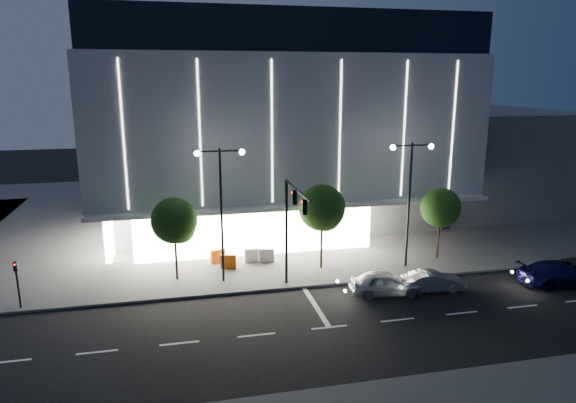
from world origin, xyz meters
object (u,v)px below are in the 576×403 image
(ped_signal_far, at_px, (17,280))
(barrier_c, at_px, (228,262))
(tree_mid, at_px, (322,210))
(traffic_mast, at_px, (292,217))
(tree_left, at_px, (175,223))
(street_lamp_west, at_px, (221,196))
(car_second, at_px, (433,281))
(barrier_b, at_px, (252,255))
(car_third, at_px, (559,273))
(car_lead, at_px, (385,283))
(street_lamp_east, at_px, (410,186))
(barrier_d, at_px, (267,256))
(tree_right, at_px, (440,210))
(barrier_a, at_px, (218,256))

(ped_signal_far, xyz_separation_m, barrier_c, (12.56, 3.72, -1.24))
(tree_mid, distance_m, barrier_c, 7.54)
(traffic_mast, xyz_separation_m, tree_left, (-6.97, 3.68, -0.99))
(street_lamp_west, distance_m, ped_signal_far, 12.76)
(car_second, distance_m, barrier_b, 12.84)
(street_lamp_west, xyz_separation_m, car_third, (21.48, -5.03, -5.18))
(tree_left, relative_size, car_lead, 1.29)
(street_lamp_east, height_order, barrier_d, street_lamp_east)
(ped_signal_far, bearing_deg, tree_mid, 7.55)
(tree_left, bearing_deg, barrier_c, 18.71)
(tree_left, relative_size, tree_right, 1.04)
(street_lamp_east, height_order, car_second, street_lamp_east)
(ped_signal_far, relative_size, tree_mid, 0.49)
(barrier_a, distance_m, barrier_b, 2.46)
(street_lamp_west, xyz_separation_m, tree_mid, (7.03, 1.02, -1.62))
(barrier_c, bearing_deg, car_lead, -19.19)
(tree_left, relative_size, barrier_c, 5.20)
(car_lead, distance_m, car_third, 11.81)
(traffic_mast, distance_m, street_lamp_east, 9.43)
(car_second, height_order, car_third, car_third)
(street_lamp_east, height_order, tree_left, street_lamp_east)
(car_third, bearing_deg, car_second, 87.79)
(ped_signal_far, relative_size, car_second, 0.76)
(tree_left, xyz_separation_m, barrier_c, (3.54, 1.20, -3.38))
(car_third, bearing_deg, ped_signal_far, 87.64)
(traffic_mast, distance_m, barrier_c, 7.40)
(street_lamp_west, distance_m, tree_left, 3.69)
(barrier_a, relative_size, barrier_b, 1.00)
(tree_left, distance_m, barrier_c, 5.04)
(tree_left, height_order, car_lead, tree_left)
(barrier_b, bearing_deg, traffic_mast, -83.58)
(tree_mid, distance_m, car_second, 8.66)
(street_lamp_west, bearing_deg, barrier_c, 75.78)
(tree_right, distance_m, barrier_b, 14.19)
(car_lead, bearing_deg, tree_mid, 35.02)
(ped_signal_far, bearing_deg, street_lamp_west, 7.13)
(street_lamp_east, height_order, tree_mid, street_lamp_east)
(street_lamp_east, relative_size, barrier_c, 8.18)
(car_lead, bearing_deg, barrier_d, 49.17)
(barrier_b, distance_m, barrier_d, 1.08)
(tree_mid, bearing_deg, street_lamp_west, -171.74)
(tree_right, bearing_deg, traffic_mast, -162.98)
(car_lead, height_order, barrier_c, car_lead)
(barrier_d, bearing_deg, barrier_c, -158.10)
(ped_signal_far, relative_size, car_third, 0.56)
(street_lamp_west, height_order, tree_right, street_lamp_west)
(car_second, bearing_deg, traffic_mast, 84.83)
(tree_mid, bearing_deg, tree_right, -0.00)
(street_lamp_east, relative_size, barrier_d, 8.18)
(tree_right, bearing_deg, barrier_a, 171.07)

